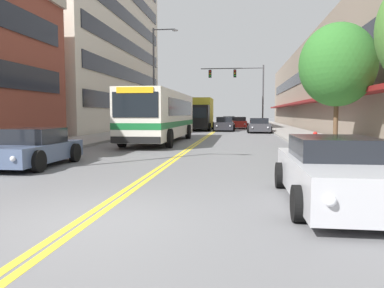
{
  "coord_description": "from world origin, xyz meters",
  "views": [
    {
      "loc": [
        2.54,
        -5.89,
        1.77
      ],
      "look_at": [
        -0.98,
        21.56,
        -0.48
      ],
      "focal_mm": 35.0,
      "sensor_mm": 36.0,
      "label": 1
    }
  ],
  "objects_px": {
    "car_dark_grey_parked_right_mid": "(259,126)",
    "car_red_moving_second": "(239,123)",
    "box_truck": "(200,114)",
    "traffic_signal_mast": "(242,83)",
    "car_silver_parked_right_foreground": "(335,172)",
    "car_slate_blue_parked_left_far": "(32,149)",
    "street_tree_right_mid": "(337,65)",
    "city_bus": "(162,114)",
    "car_navy_parked_left_near": "(171,125)",
    "fire_hydrant": "(315,140)",
    "street_lamp_left_far": "(157,72)",
    "car_charcoal_moving_lead": "(225,124)",
    "car_beige_moving_third": "(229,121)"
  },
  "relations": [
    {
      "from": "car_charcoal_moving_lead",
      "to": "car_navy_parked_left_near",
      "type": "bearing_deg",
      "value": -168.64
    },
    {
      "from": "car_navy_parked_left_near",
      "to": "car_red_moving_second",
      "type": "bearing_deg",
      "value": 48.84
    },
    {
      "from": "box_truck",
      "to": "car_charcoal_moving_lead",
      "type": "bearing_deg",
      "value": -30.29
    },
    {
      "from": "car_navy_parked_left_near",
      "to": "fire_hydrant",
      "type": "bearing_deg",
      "value": -62.38
    },
    {
      "from": "car_charcoal_moving_lead",
      "to": "street_lamp_left_far",
      "type": "bearing_deg",
      "value": -141.3
    },
    {
      "from": "car_beige_moving_third",
      "to": "street_tree_right_mid",
      "type": "distance_m",
      "value": 36.17
    },
    {
      "from": "box_truck",
      "to": "street_lamp_left_far",
      "type": "distance_m",
      "value": 8.11
    },
    {
      "from": "street_lamp_left_far",
      "to": "car_dark_grey_parked_right_mid",
      "type": "bearing_deg",
      "value": 12.04
    },
    {
      "from": "car_beige_moving_third",
      "to": "street_tree_right_mid",
      "type": "xyz_separation_m",
      "value": [
        6.29,
        -35.45,
        3.5
      ]
    },
    {
      "from": "traffic_signal_mast",
      "to": "box_truck",
      "type": "bearing_deg",
      "value": -131.8
    },
    {
      "from": "car_beige_moving_third",
      "to": "city_bus",
      "type": "bearing_deg",
      "value": -95.94
    },
    {
      "from": "car_red_moving_second",
      "to": "street_lamp_left_far",
      "type": "distance_m",
      "value": 14.66
    },
    {
      "from": "car_red_moving_second",
      "to": "fire_hydrant",
      "type": "height_order",
      "value": "car_red_moving_second"
    },
    {
      "from": "car_slate_blue_parked_left_far",
      "to": "fire_hydrant",
      "type": "height_order",
      "value": "car_slate_blue_parked_left_far"
    },
    {
      "from": "city_bus",
      "to": "traffic_signal_mast",
      "type": "bearing_deg",
      "value": 76.92
    },
    {
      "from": "box_truck",
      "to": "fire_hydrant",
      "type": "relative_size",
      "value": 8.31
    },
    {
      "from": "car_silver_parked_right_foreground",
      "to": "box_truck",
      "type": "height_order",
      "value": "box_truck"
    },
    {
      "from": "traffic_signal_mast",
      "to": "street_tree_right_mid",
      "type": "distance_m",
      "value": 26.3
    },
    {
      "from": "box_truck",
      "to": "traffic_signal_mast",
      "type": "xyz_separation_m",
      "value": [
        4.51,
        5.04,
        3.62
      ]
    },
    {
      "from": "street_tree_right_mid",
      "to": "box_truck",
      "type": "bearing_deg",
      "value": 113.26
    },
    {
      "from": "street_lamp_left_far",
      "to": "fire_hydrant",
      "type": "xyz_separation_m",
      "value": [
        10.97,
        -16.13,
        -4.97
      ]
    },
    {
      "from": "box_truck",
      "to": "traffic_signal_mast",
      "type": "height_order",
      "value": "traffic_signal_mast"
    },
    {
      "from": "car_navy_parked_left_near",
      "to": "box_truck",
      "type": "relative_size",
      "value": 0.7
    },
    {
      "from": "car_navy_parked_left_near",
      "to": "car_silver_parked_right_foreground",
      "type": "relative_size",
      "value": 1.01
    },
    {
      "from": "car_charcoal_moving_lead",
      "to": "car_red_moving_second",
      "type": "distance_m",
      "value": 6.99
    },
    {
      "from": "car_slate_blue_parked_left_far",
      "to": "car_silver_parked_right_foreground",
      "type": "height_order",
      "value": "car_silver_parked_right_foreground"
    },
    {
      "from": "car_dark_grey_parked_right_mid",
      "to": "car_red_moving_second",
      "type": "height_order",
      "value": "car_red_moving_second"
    },
    {
      "from": "car_navy_parked_left_near",
      "to": "traffic_signal_mast",
      "type": "distance_m",
      "value": 11.58
    },
    {
      "from": "car_dark_grey_parked_right_mid",
      "to": "box_truck",
      "type": "relative_size",
      "value": 0.69
    },
    {
      "from": "car_red_moving_second",
      "to": "traffic_signal_mast",
      "type": "bearing_deg",
      "value": -33.87
    },
    {
      "from": "car_silver_parked_right_foreground",
      "to": "car_slate_blue_parked_left_far",
      "type": "bearing_deg",
      "value": 154.93
    },
    {
      "from": "car_silver_parked_right_foreground",
      "to": "street_lamp_left_far",
      "type": "relative_size",
      "value": 0.5
    },
    {
      "from": "car_dark_grey_parked_right_mid",
      "to": "box_truck",
      "type": "height_order",
      "value": "box_truck"
    },
    {
      "from": "car_slate_blue_parked_left_far",
      "to": "fire_hydrant",
      "type": "xyz_separation_m",
      "value": [
        10.36,
        5.81,
        -0.04
      ]
    },
    {
      "from": "traffic_signal_mast",
      "to": "fire_hydrant",
      "type": "distance_m",
      "value": 28.13
    },
    {
      "from": "city_bus",
      "to": "car_navy_parked_left_near",
      "type": "relative_size",
      "value": 2.46
    },
    {
      "from": "city_bus",
      "to": "car_silver_parked_right_foreground",
      "type": "height_order",
      "value": "city_bus"
    },
    {
      "from": "car_red_moving_second",
      "to": "street_tree_right_mid",
      "type": "bearing_deg",
      "value": -79.68
    },
    {
      "from": "city_bus",
      "to": "car_dark_grey_parked_right_mid",
      "type": "relative_size",
      "value": 2.53
    },
    {
      "from": "car_slate_blue_parked_left_far",
      "to": "car_red_moving_second",
      "type": "xyz_separation_m",
      "value": [
        6.89,
        33.55,
        0.05
      ]
    },
    {
      "from": "car_navy_parked_left_near",
      "to": "fire_hydrant",
      "type": "xyz_separation_m",
      "value": [
        10.38,
        -19.84,
        -0.04
      ]
    },
    {
      "from": "city_bus",
      "to": "car_slate_blue_parked_left_far",
      "type": "bearing_deg",
      "value": -100.38
    },
    {
      "from": "fire_hydrant",
      "to": "city_bus",
      "type": "bearing_deg",
      "value": 146.62
    },
    {
      "from": "car_red_moving_second",
      "to": "box_truck",
      "type": "relative_size",
      "value": 0.62
    },
    {
      "from": "car_silver_parked_right_foreground",
      "to": "car_beige_moving_third",
      "type": "relative_size",
      "value": 1.07
    },
    {
      "from": "box_truck",
      "to": "car_dark_grey_parked_right_mid",
      "type": "bearing_deg",
      "value": -35.93
    },
    {
      "from": "car_beige_moving_third",
      "to": "traffic_signal_mast",
      "type": "xyz_separation_m",
      "value": [
        1.84,
        -9.56,
        4.71
      ]
    },
    {
      "from": "car_red_moving_second",
      "to": "street_tree_right_mid",
      "type": "xyz_separation_m",
      "value": [
        4.75,
        -26.09,
        3.49
      ]
    },
    {
      "from": "car_navy_parked_left_near",
      "to": "fire_hydrant",
      "type": "height_order",
      "value": "car_navy_parked_left_near"
    },
    {
      "from": "car_charcoal_moving_lead",
      "to": "fire_hydrant",
      "type": "distance_m",
      "value": 21.51
    }
  ]
}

